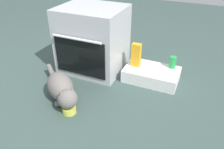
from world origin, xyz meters
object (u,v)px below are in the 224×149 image
oven (93,40)px  soda_can (173,62)px  pantry_cabinet (151,74)px  food_bowl (69,109)px  cat (62,88)px  juice_carton (136,55)px

oven → soda_can: size_ratio=5.67×
pantry_cabinet → food_bowl: pantry_cabinet is taller
soda_can → food_bowl: bearing=-127.2°
cat → soda_can: 1.11m
oven → soda_can: oven is taller
cat → soda_can: soda_can is taller
cat → juice_carton: 0.81m
cat → juice_carton: (0.46, 0.65, 0.12)m
pantry_cabinet → food_bowl: (-0.49, -0.77, -0.03)m
pantry_cabinet → soda_can: soda_can is taller
food_bowl → juice_carton: bearing=67.9°
soda_can → oven: bearing=-171.7°
oven → food_bowl: bearing=-77.5°
oven → pantry_cabinet: bearing=1.0°
oven → food_bowl: oven is taller
soda_can → juice_carton: bearing=-162.9°
pantry_cabinet → juice_carton: size_ratio=2.25×
food_bowl → soda_can: soda_can is taller
food_bowl → soda_can: 1.11m
cat → soda_can: bearing=82.2°
oven → cat: oven is taller
oven → cat: 0.67m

